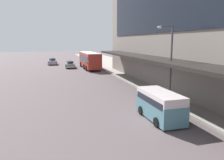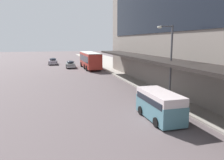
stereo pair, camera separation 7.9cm
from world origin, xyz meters
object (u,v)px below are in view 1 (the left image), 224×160
Objects in this scene: transit_bus_kerbside_front at (90,59)px; street_lamp at (169,58)px; vw_van at (159,104)px; sedan_second_near at (70,64)px; sedan_second_mid at (52,61)px.

transit_bus_kerbside_front is 1.66× the size of street_lamp.
sedan_second_near is at bearing 96.07° from vw_van.
vw_van reaches higher than sedan_second_mid.
street_lamp is (2.61, 3.37, 2.89)m from vw_van.
transit_bus_kerbside_front is at bearing 95.14° from street_lamp.
vw_van reaches higher than sedan_second_near.
vw_van is (3.41, -32.03, 0.36)m from sedan_second_near.
transit_bus_kerbside_front is at bearing -32.87° from sedan_second_near.
sedan_second_near is 0.73× the size of street_lamp.
sedan_second_near is (-3.65, 2.36, -1.10)m from transit_bus_kerbside_front.
sedan_second_mid is 8.45m from sedan_second_near.
vw_van is (-0.25, -29.67, -0.74)m from transit_bus_kerbside_front.
transit_bus_kerbside_front is at bearing 89.52° from vw_van.
street_lamp reaches higher than sedan_second_mid.
street_lamp reaches higher than vw_van.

